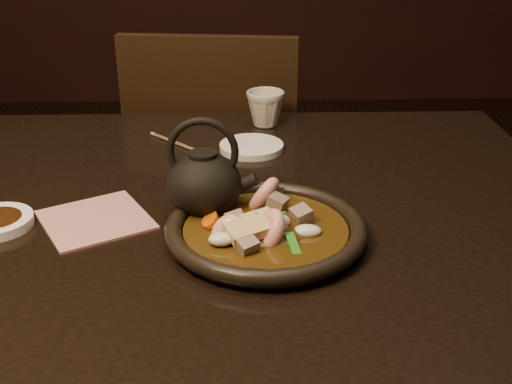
{
  "coord_description": "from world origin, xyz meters",
  "views": [
    {
      "loc": [
        0.24,
        -0.94,
        1.21
      ],
      "look_at": [
        0.27,
        -0.08,
        0.8
      ],
      "focal_mm": 45.0,
      "sensor_mm": 36.0,
      "label": 1
    }
  ],
  "objects_px": {
    "table": "(95,243)",
    "chair": "(219,183)",
    "plate": "(266,230)",
    "tea_cup": "(265,107)",
    "teapot": "(204,181)"
  },
  "relations": [
    {
      "from": "table",
      "to": "chair",
      "type": "distance_m",
      "value": 0.67
    },
    {
      "from": "tea_cup",
      "to": "teapot",
      "type": "bearing_deg",
      "value": -104.68
    },
    {
      "from": "tea_cup",
      "to": "teapot",
      "type": "xyz_separation_m",
      "value": [
        -0.11,
        -0.42,
        0.02
      ]
    },
    {
      "from": "teapot",
      "to": "tea_cup",
      "type": "bearing_deg",
      "value": 77.73
    },
    {
      "from": "chair",
      "to": "table",
      "type": "bearing_deg",
      "value": 79.78
    },
    {
      "from": "chair",
      "to": "tea_cup",
      "type": "height_order",
      "value": "chair"
    },
    {
      "from": "tea_cup",
      "to": "teapot",
      "type": "distance_m",
      "value": 0.43
    },
    {
      "from": "chair",
      "to": "plate",
      "type": "relative_size",
      "value": 3.15
    },
    {
      "from": "plate",
      "to": "tea_cup",
      "type": "bearing_deg",
      "value": 87.7
    },
    {
      "from": "table",
      "to": "teapot",
      "type": "bearing_deg",
      "value": -16.4
    },
    {
      "from": "chair",
      "to": "tea_cup",
      "type": "relative_size",
      "value": 11.34
    },
    {
      "from": "plate",
      "to": "chair",
      "type": "bearing_deg",
      "value": 96.96
    },
    {
      "from": "table",
      "to": "plate",
      "type": "relative_size",
      "value": 5.51
    },
    {
      "from": "plate",
      "to": "teapot",
      "type": "relative_size",
      "value": 1.86
    },
    {
      "from": "plate",
      "to": "teapot",
      "type": "distance_m",
      "value": 0.13
    }
  ]
}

